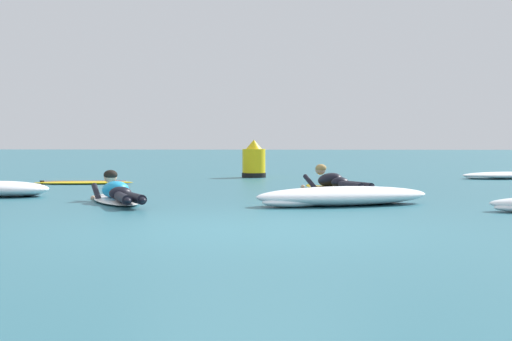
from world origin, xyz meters
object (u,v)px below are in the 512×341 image
at_px(drifting_surfboard, 83,183).
at_px(channel_marker_buoy, 254,163).
at_px(surfer_far, 334,183).
at_px(surfer_near, 117,194).

xyz_separation_m(drifting_surfboard, channel_marker_buoy, (3.54, 3.30, 0.35)).
distance_m(drifting_surfboard, channel_marker_buoy, 4.85).
xyz_separation_m(surfer_far, drifting_surfboard, (-5.41, 1.78, -0.11)).
relative_size(drifting_surfboard, channel_marker_buoy, 2.25).
relative_size(surfer_near, drifting_surfboard, 1.09).
height_order(surfer_near, surfer_far, same).
bearing_deg(surfer_near, surfer_far, 42.96).
distance_m(surfer_far, channel_marker_buoy, 5.42).
height_order(surfer_far, drifting_surfboard, surfer_far).
distance_m(surfer_near, surfer_far, 4.66).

